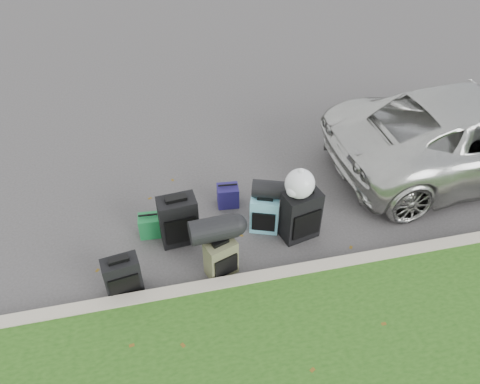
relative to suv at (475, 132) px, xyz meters
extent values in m
plane|color=#383535|center=(-3.91, -0.69, -0.66)|extent=(120.00, 120.00, 0.00)
cube|color=#9E937F|center=(-3.91, -1.69, -0.59)|extent=(120.00, 0.18, 0.15)
imported|color=#B7B7B2|center=(0.00, 0.00, 0.00)|extent=(4.82, 2.29, 1.33)
cube|color=black|center=(-5.71, -1.43, -0.39)|extent=(0.48, 0.31, 0.56)
cube|color=black|center=(-4.92, -0.68, -0.29)|extent=(0.54, 0.35, 0.74)
cube|color=#42432C|center=(-4.47, -1.39, -0.39)|extent=(0.45, 0.36, 0.54)
cube|color=#5193AD|center=(-3.71, -0.73, -0.38)|extent=(0.45, 0.36, 0.57)
cube|color=black|center=(-3.26, -0.96, -0.28)|extent=(0.57, 0.41, 0.76)
cube|color=#186D34|center=(-5.32, -0.48, -0.50)|extent=(0.31, 0.25, 0.33)
cube|color=navy|center=(-4.11, -0.10, -0.49)|extent=(0.34, 0.28, 0.34)
cylinder|color=black|center=(-4.54, -1.29, 0.03)|extent=(0.60, 0.35, 0.32)
cylinder|color=black|center=(-3.65, -0.68, 0.03)|extent=(0.51, 0.39, 0.25)
sphere|color=silver|center=(-3.32, -0.97, 0.30)|extent=(0.40, 0.40, 0.40)
camera|label=1|loc=(-5.11, -5.39, 4.14)|focal=35.00mm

